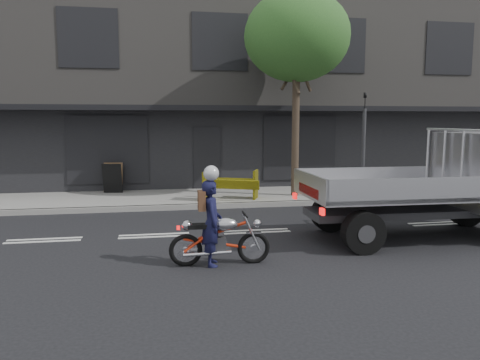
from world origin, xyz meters
name	(u,v)px	position (x,y,z in m)	size (l,w,h in m)	color
ground	(257,231)	(0.00, 0.00, 0.00)	(80.00, 80.00, 0.00)	black
sidewalk	(227,197)	(0.00, 4.70, 0.07)	(32.00, 3.20, 0.15)	gray
kerb	(235,205)	(0.00, 3.10, 0.07)	(32.00, 0.20, 0.15)	gray
building_main	(206,91)	(0.00, 11.30, 4.00)	(26.00, 10.00, 8.00)	slate
street_tree	(297,37)	(2.20, 4.20, 5.28)	(3.40, 3.40, 6.74)	#382B21
traffic_light_pole	(363,151)	(4.20, 3.35, 1.65)	(0.12, 0.12, 3.50)	#2D2D30
motorcycle	(220,238)	(-1.20, -2.39, 0.49)	(1.86, 0.54, 0.96)	black
rider	(212,223)	(-1.35, -2.39, 0.78)	(0.57, 0.37, 1.57)	#131435
flatbed_ute	(474,175)	(4.74, -1.26, 1.41)	(5.35, 2.27, 2.47)	black
construction_barrier	(232,185)	(-0.02, 3.50, 0.63)	(1.70, 0.68, 0.95)	#D8C90B
sandwich_board	(112,178)	(-3.82, 5.72, 0.66)	(0.65, 0.43, 1.02)	black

